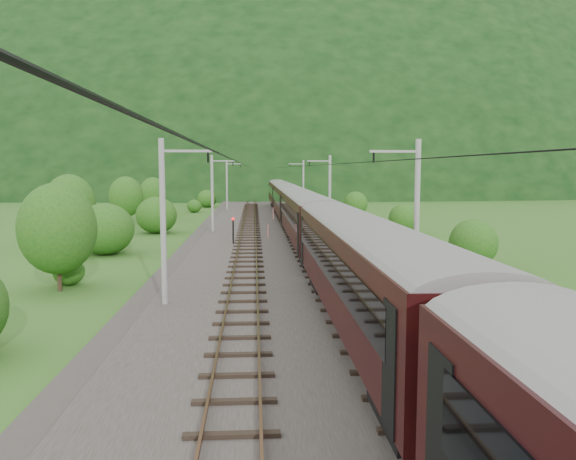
{
  "coord_description": "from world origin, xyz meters",
  "views": [
    {
      "loc": [
        -1.81,
        -27.16,
        6.84
      ],
      "look_at": [
        0.54,
        11.8,
        2.6
      ],
      "focal_mm": 35.0,
      "sensor_mm": 36.0,
      "label": 1
    }
  ],
  "objects": [
    {
      "name": "catenary_left",
      "position": [
        -6.12,
        32.0,
        4.5
      ],
      "size": [
        2.54,
        192.28,
        8.0
      ],
      "color": "gray",
      "rests_on": "railbed"
    },
    {
      "name": "catenary_right",
      "position": [
        6.12,
        32.0,
        4.5
      ],
      "size": [
        2.54,
        192.28,
        8.0
      ],
      "color": "gray",
      "rests_on": "railbed"
    },
    {
      "name": "hazard_post_near",
      "position": [
        -0.48,
        26.13,
        0.95
      ],
      "size": [
        0.14,
        0.14,
        1.29
      ],
      "primitive_type": "cylinder",
      "color": "red",
      "rests_on": "railbed"
    },
    {
      "name": "ground",
      "position": [
        0.0,
        0.0,
        0.0
      ],
      "size": [
        600.0,
        600.0,
        0.0
      ],
      "primitive_type": "plane",
      "color": "#30591C",
      "rests_on": "ground"
    },
    {
      "name": "mountain_ridge",
      "position": [
        -120.0,
        300.0,
        0.0
      ],
      "size": [
        336.0,
        280.0,
        132.0
      ],
      "primitive_type": "ellipsoid",
      "color": "black",
      "rests_on": "ground"
    },
    {
      "name": "signal",
      "position": [
        -3.68,
        22.18,
        1.66
      ],
      "size": [
        0.26,
        0.26,
        2.31
      ],
      "color": "black",
      "rests_on": "railbed"
    },
    {
      "name": "train",
      "position": [
        2.4,
        29.14,
        3.66
      ],
      "size": [
        3.1,
        148.33,
        5.4
      ],
      "color": "black",
      "rests_on": "ground"
    },
    {
      "name": "track_left",
      "position": [
        -2.4,
        10.0,
        0.37
      ],
      "size": [
        2.4,
        220.0,
        0.27
      ],
      "color": "brown",
      "rests_on": "railbed"
    },
    {
      "name": "railbed",
      "position": [
        0.0,
        10.0,
        0.15
      ],
      "size": [
        14.0,
        220.0,
        0.3
      ],
      "primitive_type": "cube",
      "color": "#38332D",
      "rests_on": "ground"
    },
    {
      "name": "track_right",
      "position": [
        2.4,
        10.0,
        0.37
      ],
      "size": [
        2.4,
        220.0,
        0.27
      ],
      "color": "brown",
      "rests_on": "railbed"
    },
    {
      "name": "mountain_main",
      "position": [
        0.0,
        260.0,
        0.0
      ],
      "size": [
        504.0,
        360.0,
        244.0
      ],
      "primitive_type": "ellipsoid",
      "color": "black",
      "rests_on": "ground"
    },
    {
      "name": "hazard_post_far",
      "position": [
        0.69,
        45.66,
        1.08
      ],
      "size": [
        0.17,
        0.17,
        1.57
      ],
      "primitive_type": "cylinder",
      "color": "red",
      "rests_on": "railbed"
    },
    {
      "name": "vegetation_right",
      "position": [
        13.31,
        20.84,
        1.48
      ],
      "size": [
        4.41,
        99.37,
        3.23
      ],
      "color": "#1B4F15",
      "rests_on": "ground"
    },
    {
      "name": "overhead_wires",
      "position": [
        0.0,
        10.0,
        7.1
      ],
      "size": [
        4.83,
        198.0,
        0.03
      ],
      "color": "black",
      "rests_on": "ground"
    },
    {
      "name": "vegetation_left",
      "position": [
        -14.58,
        19.91,
        2.56
      ],
      "size": [
        11.96,
        140.49,
        6.4
      ],
      "color": "#1B4F15",
      "rests_on": "ground"
    }
  ]
}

